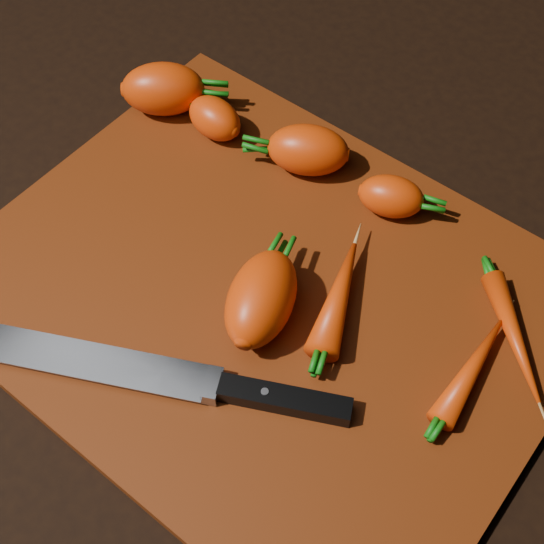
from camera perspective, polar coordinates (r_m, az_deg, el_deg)
The scene contains 11 objects.
ground at distance 0.67m, azimuth -0.53°, elevation -2.25°, with size 2.00×2.00×0.01m, color black.
cutting_board at distance 0.66m, azimuth -0.54°, elevation -1.74°, with size 0.50×0.40×0.01m, color #5A2007.
carrot_0 at distance 0.79m, azimuth -8.19°, elevation 13.48°, with size 0.08×0.05×0.05m, color #CE3201.
carrot_1 at distance 0.76m, azimuth -4.34°, elevation 11.47°, with size 0.06×0.04×0.04m, color #CE3201.
carrot_2 at distance 0.62m, azimuth -0.82°, elevation -2.02°, with size 0.09×0.05×0.05m, color #CE3201.
carrot_3 at distance 0.72m, azimuth 2.73°, elevation 9.16°, with size 0.08×0.05×0.05m, color #CE3201.
carrot_4 at distance 0.70m, azimuth 8.96°, elevation 5.64°, with size 0.06×0.04×0.04m, color #CE3201.
carrot_5 at distance 0.62m, azimuth 14.80°, elevation -7.09°, with size 0.11×0.02×0.02m, color #CE3201.
carrot_6 at distance 0.65m, azimuth 17.80°, elevation -4.67°, with size 0.12×0.02×0.02m, color #CE3201.
carrot_7 at distance 0.64m, azimuth 5.03°, elevation -1.83°, with size 0.11×0.03×0.03m, color #CE3201.
knife at distance 0.62m, azimuth -11.60°, elevation -6.98°, with size 0.28×0.15×0.02m.
Camera 1 is at (0.23, -0.28, 0.56)m, focal length 50.00 mm.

